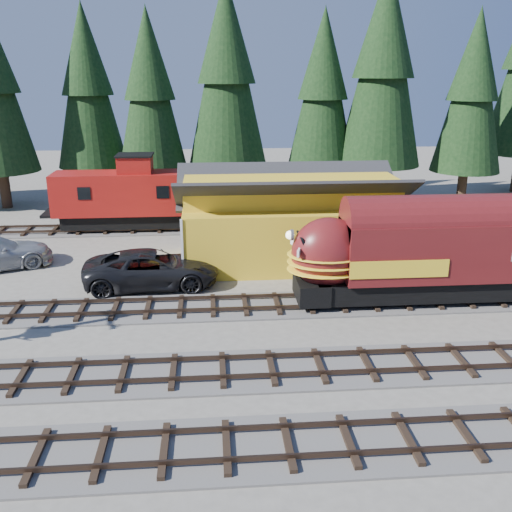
{
  "coord_description": "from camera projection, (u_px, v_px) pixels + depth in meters",
  "views": [
    {
      "loc": [
        -4.47,
        -20.53,
        10.59
      ],
      "look_at": [
        -2.49,
        4.0,
        2.51
      ],
      "focal_mm": 40.0,
      "sensor_mm": 36.0,
      "label": 1
    }
  ],
  "objects": [
    {
      "name": "locomotive",
      "position": [
        434.0,
        255.0,
        26.61
      ],
      "size": [
        14.34,
        2.85,
        3.9
      ],
      "color": "black",
      "rests_on": "ground"
    },
    {
      "name": "conifer_backdrop",
      "position": [
        370.0,
        72.0,
        44.26
      ],
      "size": [
        80.05,
        21.1,
        16.98
      ],
      "color": "black",
      "rests_on": "ground"
    },
    {
      "name": "ground",
      "position": [
        325.0,
        344.0,
        23.09
      ],
      "size": [
        120.0,
        120.0,
        0.0
      ],
      "primitive_type": "plane",
      "color": "#6B665B",
      "rests_on": "ground"
    },
    {
      "name": "track_siding",
      "position": [
        512.0,
        297.0,
        27.63
      ],
      "size": [
        68.0,
        3.2,
        0.33
      ],
      "color": "#4C4947",
      "rests_on": "ground"
    },
    {
      "name": "depot",
      "position": [
        291.0,
        211.0,
        32.11
      ],
      "size": [
        12.8,
        7.0,
        5.3
      ],
      "color": "gold",
      "rests_on": "ground"
    },
    {
      "name": "caboose",
      "position": [
        124.0,
        196.0,
        38.6
      ],
      "size": [
        9.22,
        2.67,
        4.79
      ],
      "color": "black",
      "rests_on": "ground"
    },
    {
      "name": "pickup_truck_a",
      "position": [
        152.0,
        269.0,
        28.94
      ],
      "size": [
        6.96,
        3.57,
        1.88
      ],
      "primitive_type": "imported",
      "rotation": [
        0.0,
        0.0,
        1.64
      ],
      "color": "black",
      "rests_on": "ground"
    },
    {
      "name": "track_spur",
      "position": [
        131.0,
        229.0,
        39.35
      ],
      "size": [
        32.0,
        3.2,
        0.33
      ],
      "color": "#4C4947",
      "rests_on": "ground"
    }
  ]
}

